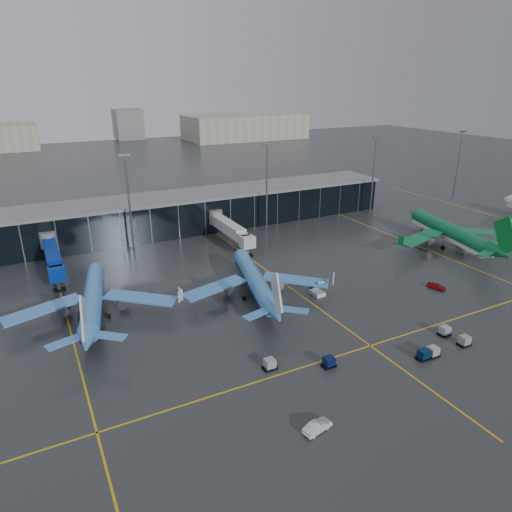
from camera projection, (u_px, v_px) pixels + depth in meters
name	position (u px, v px, depth m)	size (l,w,h in m)	color
ground	(276.00, 321.00, 85.99)	(600.00, 600.00, 0.00)	#282B2D
terminal_pier	(173.00, 213.00, 135.47)	(142.00, 17.00, 10.70)	black
jet_bridges	(52.00, 256.00, 105.08)	(94.00, 27.50, 7.20)	#595B60
flood_masts	(203.00, 192.00, 124.62)	(203.00, 0.50, 25.50)	#595B60
distant_hangars	(152.00, 130.00, 328.18)	(260.00, 71.00, 22.00)	#B2AD99
taxi_lines	(292.00, 289.00, 99.05)	(220.00, 120.00, 0.02)	gold
airliner_arkefly	(91.00, 288.00, 85.78)	(33.31, 37.94, 11.66)	#4387DE
airliner_klm_near	(254.00, 270.00, 94.20)	(32.71, 37.25, 11.45)	#3E86CE
airliner_aer_lingus	(451.00, 223.00, 122.39)	(37.50, 42.71, 13.13)	#0C673D
baggage_carts	(396.00, 351.00, 75.06)	(35.07, 10.70, 1.70)	black
mobile_airstair	(317.00, 291.00, 96.17)	(2.33, 3.29, 3.45)	silver
service_van_red	(437.00, 286.00, 98.84)	(1.58, 3.92, 1.34)	maroon
service_van_white	(318.00, 426.00, 58.68)	(1.50, 4.29, 1.41)	silver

